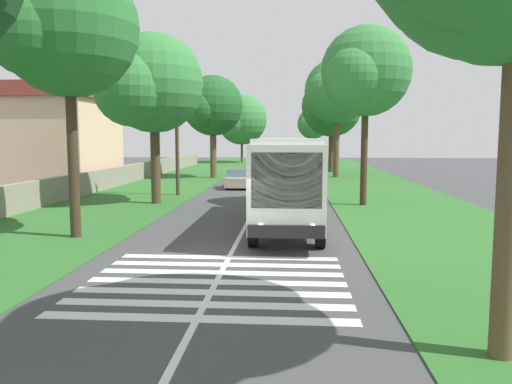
{
  "coord_description": "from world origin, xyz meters",
  "views": [
    {
      "loc": [
        -15.63,
        -1.94,
        3.77
      ],
      "look_at": [
        4.31,
        -0.54,
        1.6
      ],
      "focal_mm": 35.26,
      "sensor_mm": 36.0,
      "label": 1
    }
  ],
  "objects_px": {
    "roadside_tree_left_2": "(212,108)",
    "roadside_building": "(45,136)",
    "roadside_tree_right_2": "(312,125)",
    "roadside_tree_right_0": "(330,108)",
    "utility_pole": "(177,133)",
    "roadside_tree_left_0": "(241,121)",
    "roadside_tree_right_4": "(335,93)",
    "trailing_car_1": "(290,174)",
    "coach_bus": "(288,177)",
    "roadside_tree_left_3": "(150,87)",
    "roadside_tree_left_4": "(65,30)",
    "roadside_tree_right_3": "(364,74)",
    "trailing_car_2": "(291,169)",
    "trailing_car_0": "(239,179)"
  },
  "relations": [
    {
      "from": "coach_bus",
      "to": "trailing_car_1",
      "type": "xyz_separation_m",
      "value": [
        22.63,
        -0.05,
        -1.48
      ]
    },
    {
      "from": "roadside_tree_left_3",
      "to": "roadside_building",
      "type": "xyz_separation_m",
      "value": [
        10.39,
        11.41,
        -2.68
      ]
    },
    {
      "from": "roadside_tree_left_4",
      "to": "roadside_tree_right_4",
      "type": "distance_m",
      "value": 32.47
    },
    {
      "from": "coach_bus",
      "to": "roadside_tree_right_0",
      "type": "relative_size",
      "value": 1.08
    },
    {
      "from": "roadside_tree_right_0",
      "to": "roadside_building",
      "type": "xyz_separation_m",
      "value": [
        -17.46,
        23.51,
        -3.04
      ]
    },
    {
      "from": "trailing_car_2",
      "to": "utility_pole",
      "type": "relative_size",
      "value": 0.56
    },
    {
      "from": "roadside_tree_left_0",
      "to": "roadside_tree_right_0",
      "type": "height_order",
      "value": "roadside_tree_right_0"
    },
    {
      "from": "roadside_tree_left_3",
      "to": "utility_pole",
      "type": "xyz_separation_m",
      "value": [
        4.15,
        -0.5,
        -2.54
      ]
    },
    {
      "from": "coach_bus",
      "to": "roadside_tree_right_4",
      "type": "height_order",
      "value": "roadside_tree_right_4"
    },
    {
      "from": "roadside_tree_right_0",
      "to": "roadside_tree_right_4",
      "type": "relative_size",
      "value": 0.93
    },
    {
      "from": "roadside_tree_left_0",
      "to": "roadside_tree_right_4",
      "type": "distance_m",
      "value": 30.05
    },
    {
      "from": "roadside_tree_left_2",
      "to": "roadside_tree_left_3",
      "type": "bearing_deg",
      "value": 178.49
    },
    {
      "from": "roadside_tree_left_0",
      "to": "roadside_tree_left_4",
      "type": "distance_m",
      "value": 57.7
    },
    {
      "from": "roadside_tree_right_2",
      "to": "roadside_tree_right_0",
      "type": "bearing_deg",
      "value": -176.68
    },
    {
      "from": "trailing_car_0",
      "to": "roadside_tree_left_2",
      "type": "height_order",
      "value": "roadside_tree_left_2"
    },
    {
      "from": "roadside_tree_right_3",
      "to": "roadside_tree_right_4",
      "type": "height_order",
      "value": "roadside_tree_right_4"
    },
    {
      "from": "coach_bus",
      "to": "trailing_car_0",
      "type": "height_order",
      "value": "coach_bus"
    },
    {
      "from": "trailing_car_1",
      "to": "roadside_tree_right_0",
      "type": "distance_m",
      "value": 14.41
    },
    {
      "from": "roadside_tree_left_3",
      "to": "roadside_tree_right_4",
      "type": "distance_m",
      "value": 23.55
    },
    {
      "from": "roadside_tree_left_3",
      "to": "roadside_tree_right_3",
      "type": "relative_size",
      "value": 0.97
    },
    {
      "from": "roadside_tree_left_4",
      "to": "roadside_building",
      "type": "height_order",
      "value": "roadside_tree_left_4"
    },
    {
      "from": "roadside_tree_left_3",
      "to": "roadside_tree_right_0",
      "type": "height_order",
      "value": "roadside_tree_right_0"
    },
    {
      "from": "trailing_car_0",
      "to": "trailing_car_1",
      "type": "relative_size",
      "value": 1.0
    },
    {
      "from": "trailing_car_0",
      "to": "roadside_tree_right_4",
      "type": "xyz_separation_m",
      "value": [
        10.74,
        -7.96,
        7.25
      ]
    },
    {
      "from": "roadside_tree_left_3",
      "to": "roadside_building",
      "type": "distance_m",
      "value": 15.67
    },
    {
      "from": "roadside_tree_left_0",
      "to": "roadside_tree_right_3",
      "type": "bearing_deg",
      "value": -166.43
    },
    {
      "from": "trailing_car_0",
      "to": "roadside_tree_left_3",
      "type": "xyz_separation_m",
      "value": [
        -9.52,
        3.98,
        5.93
      ]
    },
    {
      "from": "trailing_car_0",
      "to": "trailing_car_2",
      "type": "xyz_separation_m",
      "value": [
        11.99,
        -3.88,
        0.0
      ]
    },
    {
      "from": "trailing_car_1",
      "to": "coach_bus",
      "type": "bearing_deg",
      "value": 179.87
    },
    {
      "from": "roadside_tree_left_4",
      "to": "roadside_tree_right_2",
      "type": "relative_size",
      "value": 1.27
    },
    {
      "from": "roadside_tree_right_0",
      "to": "roadside_tree_right_3",
      "type": "xyz_separation_m",
      "value": [
        -27.66,
        0.33,
        0.25
      ]
    },
    {
      "from": "trailing_car_2",
      "to": "utility_pole",
      "type": "bearing_deg",
      "value": 157.02
    },
    {
      "from": "trailing_car_1",
      "to": "roadside_tree_left_2",
      "type": "height_order",
      "value": "roadside_tree_left_2"
    },
    {
      "from": "roadside_tree_right_4",
      "to": "roadside_building",
      "type": "xyz_separation_m",
      "value": [
        -9.86,
        23.35,
        -4.0
      ]
    },
    {
      "from": "utility_pole",
      "to": "roadside_building",
      "type": "xyz_separation_m",
      "value": [
        6.24,
        11.91,
        -0.14
      ]
    },
    {
      "from": "roadside_tree_left_0",
      "to": "roadside_tree_left_3",
      "type": "height_order",
      "value": "roadside_tree_left_0"
    },
    {
      "from": "trailing_car_1",
      "to": "utility_pole",
      "type": "bearing_deg",
      "value": 147.62
    },
    {
      "from": "trailing_car_1",
      "to": "roadside_tree_left_2",
      "type": "xyz_separation_m",
      "value": [
        3.05,
        7.29,
        5.87
      ]
    },
    {
      "from": "roadside_tree_right_2",
      "to": "roadside_tree_right_3",
      "type": "bearing_deg",
      "value": -179.0
    },
    {
      "from": "trailing_car_2",
      "to": "roadside_tree_right_3",
      "type": "height_order",
      "value": "roadside_tree_right_3"
    },
    {
      "from": "trailing_car_1",
      "to": "roadside_tree_right_3",
      "type": "height_order",
      "value": "roadside_tree_right_3"
    },
    {
      "from": "utility_pole",
      "to": "roadside_tree_right_2",
      "type": "bearing_deg",
      "value": -13.4
    },
    {
      "from": "roadside_tree_left_2",
      "to": "roadside_building",
      "type": "bearing_deg",
      "value": 124.85
    },
    {
      "from": "roadside_tree_left_4",
      "to": "roadside_tree_right_3",
      "type": "height_order",
      "value": "roadside_tree_left_4"
    },
    {
      "from": "roadside_tree_left_3",
      "to": "roadside_tree_left_4",
      "type": "relative_size",
      "value": 0.92
    },
    {
      "from": "roadside_tree_left_0",
      "to": "roadside_building",
      "type": "xyz_separation_m",
      "value": [
        -37.5,
        11.66,
        -2.36
      ]
    },
    {
      "from": "roadside_tree_left_3",
      "to": "roadside_building",
      "type": "relative_size",
      "value": 0.95
    },
    {
      "from": "coach_bus",
      "to": "roadside_tree_right_3",
      "type": "xyz_separation_m",
      "value": [
        7.2,
        -4.03,
        5.06
      ]
    },
    {
      "from": "roadside_tree_left_4",
      "to": "roadside_tree_right_0",
      "type": "bearing_deg",
      "value": -18.31
    },
    {
      "from": "roadside_tree_right_4",
      "to": "roadside_tree_left_0",
      "type": "bearing_deg",
      "value": 22.92
    }
  ]
}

